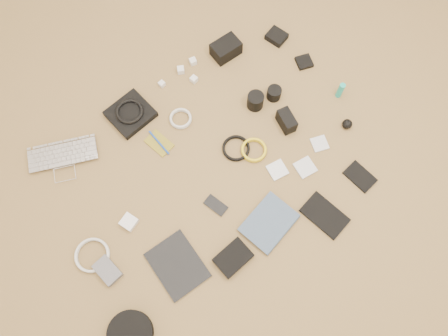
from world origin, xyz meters
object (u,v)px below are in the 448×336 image
phone (216,205)px  paperback (284,236)px  dslr_camera (226,49)px  tablet (177,265)px  laptop (64,163)px  headphone_case (130,334)px

phone → paperback: (0.17, -0.27, 0.01)m
dslr_camera → tablet: dslr_camera is taller
dslr_camera → paperback: dslr_camera is taller
laptop → headphone_case: size_ratio=1.75×
tablet → headphone_case: headphone_case is taller
phone → headphone_case: headphone_case is taller
paperback → headphone_case: bearing=72.9°
dslr_camera → phone: dslr_camera is taller
laptop → dslr_camera: size_ratio=2.28×
headphone_case → dslr_camera: bearing=41.0°
laptop → headphone_case: bearing=-77.3°
phone → dslr_camera: bearing=34.3°
laptop → tablet: size_ratio=1.30×
tablet → paperback: (0.44, -0.14, 0.01)m
laptop → dslr_camera: dslr_camera is taller
laptop → tablet: (0.19, -0.66, -0.01)m
headphone_case → paperback: (0.73, -0.01, -0.01)m
tablet → dslr_camera: bearing=43.4°
phone → paperback: paperback is taller
tablet → paperback: paperback is taller
laptop → dslr_camera: 0.93m
tablet → phone: (0.27, 0.13, -0.00)m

